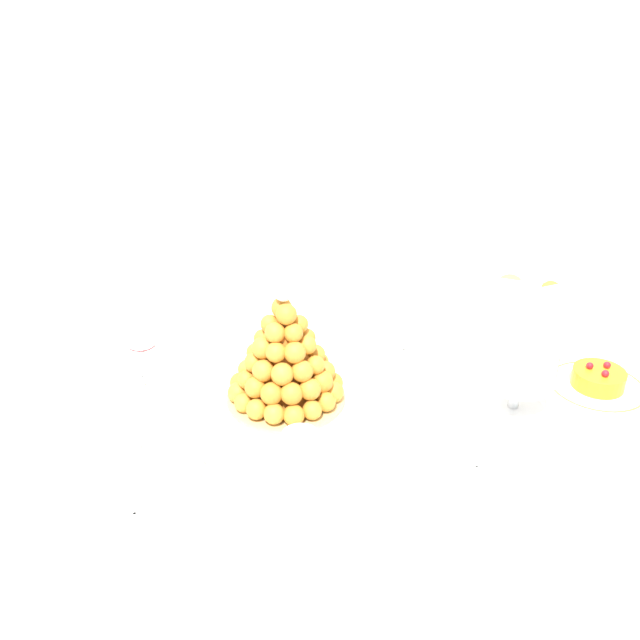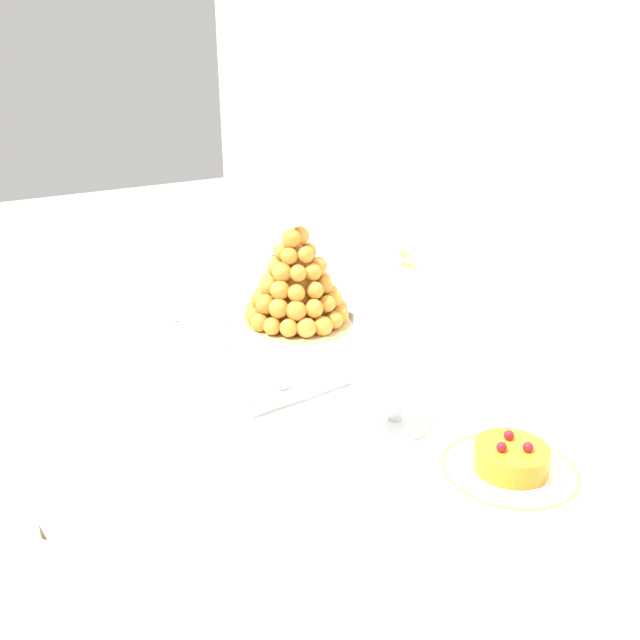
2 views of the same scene
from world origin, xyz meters
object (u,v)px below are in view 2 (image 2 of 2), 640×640
Objects in this scene: dessert_cup_mid_left at (194,318)px; fruit_tart_plate at (510,464)px; croquembouche at (296,284)px; macaron_goblet at (399,328)px; dessert_cup_left at (171,307)px; dessert_cup_right at (275,372)px; wine_glass at (280,245)px; dessert_cup_centre at (218,333)px; dessert_cup_mid_right at (248,351)px; serving_tray at (264,335)px.

dessert_cup_mid_left reaches higher than fruit_tart_plate.
croquembouche is 0.88× the size of macaron_goblet.
macaron_goblet is at bearing 8.06° from dessert_cup_left.
wine_glass is (-0.46, 0.32, 0.07)m from dessert_cup_right.
dessert_cup_left is at bearing -177.91° from dessert_cup_centre.
dessert_cup_right is at bearing -4.22° from dessert_cup_mid_right.
wine_glass is (-0.06, 0.32, 0.07)m from dessert_cup_left.
dessert_cup_left reaches higher than dessert_cup_right.
croquembouche is 0.42m from macaron_goblet.
dessert_cup_mid_left is 0.29× the size of fruit_tart_plate.
serving_tray is at bearing 177.01° from macaron_goblet.
macaron_goblet is 0.71m from wine_glass.
dessert_cup_centre is 0.20m from dessert_cup_right.
croquembouche is at bearing 88.53° from dessert_cup_centre.
dessert_cup_left is 0.29m from dessert_cup_mid_right.
dessert_cup_centre is 0.41m from wine_glass.
macaron_goblet is (0.51, 0.08, 0.13)m from dessert_cup_mid_left.
serving_tray is 0.35m from wine_glass.
fruit_tart_plate is (0.70, 0.11, -0.02)m from dessert_cup_mid_left.
dessert_cup_left is 0.33m from wine_glass.
fruit_tart_plate is at bearing 8.41° from dessert_cup_left.
dessert_cup_centre is 1.07× the size of dessert_cup_mid_right.
dessert_cup_right is 0.21× the size of macaron_goblet.
dessert_cup_mid_right is at bearing 2.27° from dessert_cup_left.
dessert_cup_mid_left is 0.35m from wine_glass.
dessert_cup_mid_left is (-0.11, -0.18, -0.07)m from croquembouche.
croquembouche is 4.27× the size of dessert_cup_left.
serving_tray is 0.12m from croquembouche.
dessert_cup_mid_left is 0.20m from dessert_cup_mid_right.
wine_glass is (-0.36, 0.31, 0.07)m from dessert_cup_mid_right.
macaron_goblet is (0.41, -0.10, 0.06)m from croquembouche.
dessert_cup_left is at bearing -171.59° from fruit_tart_plate.
serving_tray is 0.22m from dessert_cup_left.
macaron_goblet reaches higher than fruit_tart_plate.
dessert_cup_right is at bearing -0.83° from dessert_cup_centre.
macaron_goblet is (0.60, 0.09, 0.13)m from dessert_cup_left.
croquembouche is at bearing 59.27° from dessert_cup_mid_left.
fruit_tart_plate is at bearing 11.89° from dessert_cup_mid_right.
dessert_cup_left is at bearing -174.67° from dessert_cup_mid_left.
croquembouche is 4.04× the size of dessert_cup_centre.
dessert_cup_mid_left reaches higher than serving_tray.
croquembouche is at bearing 166.01° from macaron_goblet.
dessert_cup_mid_left and dessert_cup_mid_right have the same top height.
wine_glass is (-0.67, 0.23, -0.06)m from macaron_goblet.
dessert_cup_left is at bearing -171.94° from macaron_goblet.
dessert_cup_mid_left is 0.71m from fruit_tart_plate.
dessert_cup_mid_left is (-0.11, -0.10, 0.02)m from serving_tray.
dessert_cup_centre is at bearing 179.17° from dessert_cup_right.
dessert_cup_right is 0.42m from fruit_tart_plate.
dessert_cup_left reaches higher than dessert_cup_mid_left.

